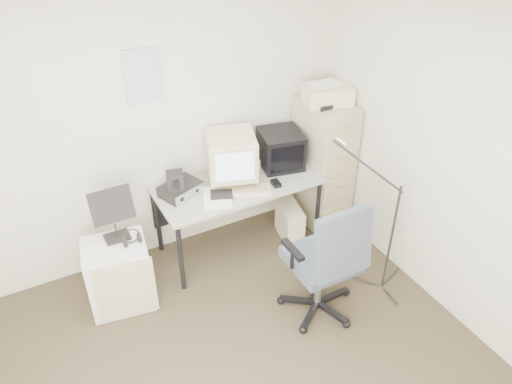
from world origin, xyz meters
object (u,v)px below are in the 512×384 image
desk (238,215)px  office_chair (321,257)px  filing_cabinet (322,163)px  side_cart (119,275)px

desk → office_chair: office_chair is taller
desk → office_chair: bearing=-78.8°
filing_cabinet → office_chair: bearing=-124.4°
filing_cabinet → desk: bearing=-178.2°
office_chair → desk: bearing=101.8°
filing_cabinet → side_cart: filing_cabinet is taller
office_chair → side_cart: bearing=149.9°
filing_cabinet → side_cart: (-2.17, -0.23, -0.34)m
side_cart → office_chair: bearing=-21.6°
office_chair → side_cart: office_chair is taller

